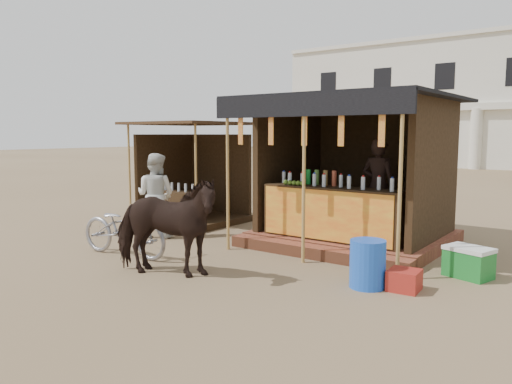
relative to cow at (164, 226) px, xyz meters
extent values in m
plane|color=#846B4C|center=(0.26, 0.33, -0.75)|extent=(120.00, 120.00, 0.00)
cube|color=#964F31|center=(1.26, 3.83, -0.64)|extent=(3.40, 2.80, 0.22)
cube|color=#964F31|center=(1.26, 2.28, -0.65)|extent=(3.40, 0.35, 0.20)
cube|color=#382514|center=(1.26, 2.88, -0.05)|extent=(2.60, 0.55, 0.95)
cube|color=#EE5B1C|center=(1.26, 2.60, -0.05)|extent=(2.50, 0.02, 0.88)
cube|color=#382514|center=(1.26, 5.08, 0.72)|extent=(3.00, 0.12, 2.50)
cube|color=#382514|center=(-0.24, 3.83, 0.72)|extent=(0.12, 2.50, 2.50)
cube|color=#382514|center=(2.76, 3.83, 0.72)|extent=(0.12, 2.50, 2.50)
cube|color=black|center=(1.26, 3.63, 2.00)|extent=(3.60, 3.60, 0.06)
cube|color=black|center=(1.26, 1.85, 1.82)|extent=(3.60, 0.06, 0.36)
cylinder|color=tan|center=(-0.34, 1.88, 0.63)|extent=(0.06, 0.06, 2.75)
cylinder|color=tan|center=(1.26, 1.88, 0.63)|extent=(0.06, 0.06, 2.75)
cylinder|color=tan|center=(2.86, 1.88, 0.63)|extent=(0.06, 0.06, 2.75)
cube|color=red|center=(-0.04, 1.88, 1.45)|extent=(0.10, 0.02, 0.55)
cube|color=red|center=(0.61, 1.88, 1.45)|extent=(0.10, 0.02, 0.55)
cube|color=red|center=(1.26, 1.88, 1.45)|extent=(0.10, 0.02, 0.55)
cube|color=red|center=(1.91, 1.88, 1.45)|extent=(0.10, 0.02, 0.55)
cube|color=red|center=(2.56, 1.88, 1.45)|extent=(0.10, 0.02, 0.55)
imported|color=black|center=(1.68, 3.93, 0.38)|extent=(0.68, 0.46, 1.81)
cube|color=#382514|center=(-2.74, 3.53, -0.67)|extent=(2.00, 2.00, 0.15)
cube|color=#382514|center=(-2.74, 4.48, 0.30)|extent=(1.90, 0.10, 2.10)
cube|color=#382514|center=(-3.69, 3.53, 0.30)|extent=(0.10, 1.90, 2.10)
cube|color=#472D19|center=(-2.74, 3.43, 1.60)|extent=(2.40, 2.40, 0.06)
cylinder|color=tan|center=(-3.79, 2.48, 0.43)|extent=(0.05, 0.05, 2.35)
cylinder|color=tan|center=(-1.69, 2.48, 0.43)|extent=(0.05, 0.05, 2.35)
cube|color=#382514|center=(-2.74, 3.03, -0.35)|extent=(1.20, 0.50, 0.80)
imported|color=black|center=(0.00, 0.00, 0.00)|extent=(1.95, 1.39, 1.50)
imported|color=gray|center=(-1.47, 0.43, -0.26)|extent=(1.94, 0.85, 0.99)
imported|color=silver|center=(-2.26, 1.88, 0.11)|extent=(0.99, 0.86, 1.72)
cylinder|color=blue|center=(2.67, 1.27, -0.42)|extent=(0.59, 0.59, 0.67)
cube|color=#A1231A|center=(3.13, 1.43, -0.61)|extent=(0.43, 0.43, 0.29)
cube|color=#1B7C2B|center=(3.67, 2.60, -0.55)|extent=(0.72, 0.59, 0.40)
cube|color=white|center=(3.67, 2.60, -0.32)|extent=(0.74, 0.61, 0.06)
cube|color=silver|center=(-1.74, 30.33, 3.25)|extent=(26.00, 7.00, 8.00)
cube|color=silver|center=(-1.74, 26.73, 2.95)|extent=(26.00, 0.50, 0.40)
cube|color=silver|center=(-1.74, 26.83, 7.30)|extent=(26.00, 0.30, 0.25)
cylinder|color=silver|center=(-13.74, 26.73, 1.05)|extent=(0.70, 0.70, 3.60)
cylinder|color=silver|center=(-10.74, 26.73, 1.05)|extent=(0.70, 0.70, 3.60)
cylinder|color=silver|center=(-7.74, 26.73, 1.05)|extent=(0.70, 0.70, 3.60)
cylinder|color=silver|center=(-4.74, 26.73, 1.05)|extent=(0.70, 0.70, 3.60)
cylinder|color=silver|center=(-1.74, 26.73, 1.05)|extent=(0.70, 0.70, 3.60)
camera|label=1|loc=(5.41, -5.05, 1.37)|focal=35.00mm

